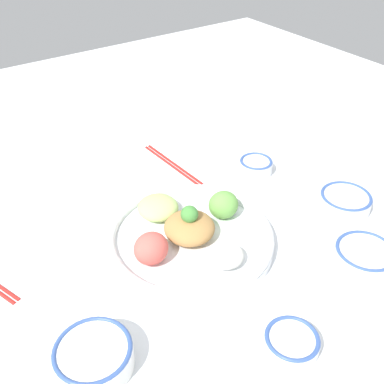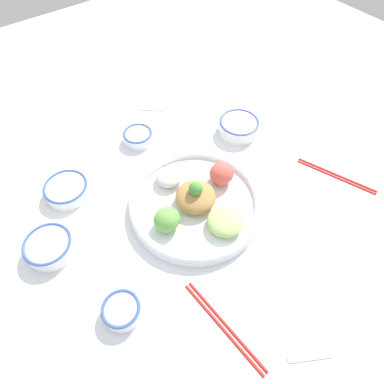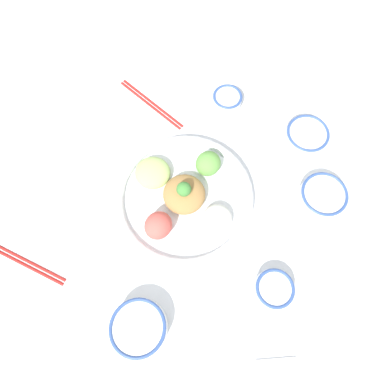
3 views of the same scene
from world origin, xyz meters
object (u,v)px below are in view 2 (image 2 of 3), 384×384
(sauce_bowl_red, at_px, (49,247))
(sauce_bowl_dark, at_px, (122,310))
(sauce_bowl_far, at_px, (239,126))
(serving_spoon_extra, at_px, (329,354))
(serving_spoon_main, at_px, (163,110))
(rice_bowl_plain, at_px, (138,136))
(rice_bowl_blue, at_px, (67,189))
(chopsticks_pair_near, at_px, (224,326))
(salad_platter, at_px, (196,202))
(chopsticks_pair_far, at_px, (336,175))

(sauce_bowl_red, height_order, sauce_bowl_dark, sauce_bowl_red)
(sauce_bowl_far, height_order, serving_spoon_extra, sauce_bowl_far)
(sauce_bowl_red, relative_size, serving_spoon_main, 0.94)
(sauce_bowl_red, height_order, rice_bowl_plain, sauce_bowl_red)
(rice_bowl_blue, bearing_deg, sauce_bowl_dark, -6.35)
(chopsticks_pair_near, distance_m, serving_spoon_main, 0.69)
(salad_platter, xyz_separation_m, chopsticks_pair_far, (0.15, 0.37, -0.02))
(sauce_bowl_red, relative_size, sauce_bowl_dark, 1.37)
(salad_platter, distance_m, serving_spoon_extra, 0.43)
(chopsticks_pair_near, bearing_deg, rice_bowl_plain, 162.49)
(chopsticks_pair_near, height_order, chopsticks_pair_far, same)
(rice_bowl_blue, distance_m, serving_spoon_extra, 0.70)
(sauce_bowl_dark, height_order, chopsticks_pair_far, sauce_bowl_dark)
(serving_spoon_main, bearing_deg, sauce_bowl_dark, 89.33)
(serving_spoon_main, relative_size, serving_spoon_extra, 0.95)
(rice_bowl_plain, relative_size, serving_spoon_extra, 0.70)
(sauce_bowl_red, bearing_deg, sauce_bowl_dark, 15.36)
(salad_platter, bearing_deg, serving_spoon_extra, -0.51)
(serving_spoon_main, bearing_deg, rice_bowl_plain, 68.42)
(sauce_bowl_red, height_order, serving_spoon_main, sauce_bowl_red)
(sauce_bowl_dark, bearing_deg, serving_spoon_extra, 42.03)
(salad_platter, height_order, sauce_bowl_red, salad_platter)
(sauce_bowl_dark, height_order, serving_spoon_extra, sauce_bowl_dark)
(rice_bowl_plain, distance_m, chopsticks_pair_far, 0.57)
(sauce_bowl_dark, bearing_deg, rice_bowl_plain, 144.81)
(rice_bowl_plain, height_order, chopsticks_pair_near, rice_bowl_plain)
(rice_bowl_plain, height_order, chopsticks_pair_far, rice_bowl_plain)
(salad_platter, bearing_deg, chopsticks_pair_near, -26.57)
(sauce_bowl_dark, relative_size, serving_spoon_extra, 0.65)
(rice_bowl_blue, height_order, serving_spoon_extra, rice_bowl_blue)
(sauce_bowl_red, bearing_deg, chopsticks_pair_near, 29.71)
(sauce_bowl_far, distance_m, chopsticks_pair_far, 0.31)
(rice_bowl_plain, xyz_separation_m, sauce_bowl_far, (0.15, 0.26, 0.01))
(rice_bowl_plain, bearing_deg, chopsticks_pair_far, 39.09)
(rice_bowl_plain, bearing_deg, chopsticks_pair_near, -14.14)
(sauce_bowl_red, xyz_separation_m, rice_bowl_plain, (-0.19, 0.35, -0.00))
(rice_bowl_plain, xyz_separation_m, serving_spoon_extra, (0.72, -0.01, -0.02))
(rice_bowl_blue, height_order, chopsticks_pair_far, rice_bowl_blue)
(salad_platter, distance_m, rice_bowl_plain, 0.29)
(sauce_bowl_far, bearing_deg, salad_platter, -62.40)
(sauce_bowl_dark, xyz_separation_m, chopsticks_pair_near, (0.15, 0.15, -0.02))
(rice_bowl_plain, bearing_deg, sauce_bowl_red, -61.86)
(rice_bowl_plain, bearing_deg, sauce_bowl_far, 60.13)
(rice_bowl_blue, distance_m, sauce_bowl_far, 0.52)
(sauce_bowl_dark, relative_size, rice_bowl_plain, 0.93)
(rice_bowl_blue, bearing_deg, sauce_bowl_far, 79.64)
(sauce_bowl_far, height_order, chopsticks_pair_near, sauce_bowl_far)
(sauce_bowl_far, xyz_separation_m, serving_spoon_extra, (0.57, -0.27, -0.02))
(sauce_bowl_dark, xyz_separation_m, rice_bowl_plain, (-0.41, 0.29, -0.00))
(chopsticks_pair_near, bearing_deg, sauce_bowl_far, 131.85)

